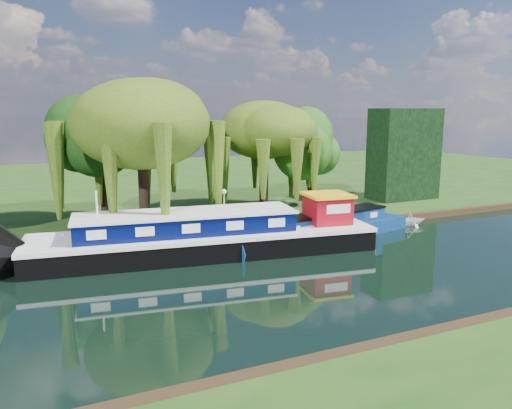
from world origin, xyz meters
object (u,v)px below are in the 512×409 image
narrowboat (328,229)px  white_cruiser (410,225)px  red_dinghy (102,260)px  dutch_barge (209,236)px

narrowboat → white_cruiser: (7.72, 0.86, -0.69)m
red_dinghy → narrowboat: bearing=-86.3°
red_dinghy → dutch_barge: bearing=-92.9°
dutch_barge → white_cruiser: size_ratio=9.54×
dutch_barge → white_cruiser: dutch_barge is taller
dutch_barge → narrowboat: size_ratio=1.51×
dutch_barge → narrowboat: 8.19m
red_dinghy → white_cruiser: white_cruiser is taller
white_cruiser → narrowboat: bearing=113.0°
narrowboat → white_cruiser: narrowboat is taller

